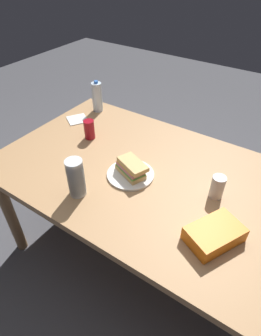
{
  "coord_description": "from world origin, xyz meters",
  "views": [
    {
      "loc": [
        0.6,
        -1.02,
        1.75
      ],
      "look_at": [
        -0.04,
        -0.07,
        0.81
      ],
      "focal_mm": 30.09,
      "sensor_mm": 36.0,
      "label": 1
    }
  ],
  "objects_px": {
    "soda_can_silver": "(217,187)",
    "sandwich": "(131,168)",
    "dining_table": "(144,182)",
    "paper_plate": "(130,174)",
    "chip_bag": "(214,234)",
    "soda_can_red": "(89,129)",
    "water_bottle_tall": "(97,97)",
    "plastic_cup_stack": "(76,178)"
  },
  "relations": [
    {
      "from": "dining_table",
      "to": "soda_can_silver",
      "type": "distance_m",
      "value": 0.42
    },
    {
      "from": "chip_bag",
      "to": "plastic_cup_stack",
      "type": "distance_m",
      "value": 0.67
    },
    {
      "from": "soda_can_red",
      "to": "soda_can_silver",
      "type": "height_order",
      "value": "same"
    },
    {
      "from": "soda_can_red",
      "to": "soda_can_silver",
      "type": "xyz_separation_m",
      "value": [
        0.85,
        -0.06,
        0.0
      ]
    },
    {
      "from": "plastic_cup_stack",
      "to": "soda_can_silver",
      "type": "bearing_deg",
      "value": 32.24
    },
    {
      "from": "soda_can_silver",
      "to": "dining_table",
      "type": "bearing_deg",
      "value": -175.39
    },
    {
      "from": "dining_table",
      "to": "paper_plate",
      "type": "xyz_separation_m",
      "value": [
        -0.04,
        -0.07,
        0.09
      ]
    },
    {
      "from": "paper_plate",
      "to": "water_bottle_tall",
      "type": "height_order",
      "value": "water_bottle_tall"
    },
    {
      "from": "dining_table",
      "to": "soda_can_red",
      "type": "height_order",
      "value": "soda_can_red"
    },
    {
      "from": "plastic_cup_stack",
      "to": "chip_bag",
      "type": "bearing_deg",
      "value": 9.43
    },
    {
      "from": "soda_can_silver",
      "to": "chip_bag",
      "type": "bearing_deg",
      "value": -71.08
    },
    {
      "from": "sandwich",
      "to": "plastic_cup_stack",
      "type": "bearing_deg",
      "value": -119.15
    },
    {
      "from": "soda_can_red",
      "to": "water_bottle_tall",
      "type": "bearing_deg",
      "value": 121.06
    },
    {
      "from": "plastic_cup_stack",
      "to": "paper_plate",
      "type": "bearing_deg",
      "value": 61.53
    },
    {
      "from": "plastic_cup_stack",
      "to": "dining_table",
      "type": "bearing_deg",
      "value": 61.02
    },
    {
      "from": "sandwich",
      "to": "dining_table",
      "type": "bearing_deg",
      "value": 61.64
    },
    {
      "from": "paper_plate",
      "to": "chip_bag",
      "type": "relative_size",
      "value": 1.1
    },
    {
      "from": "water_bottle_tall",
      "to": "chip_bag",
      "type": "bearing_deg",
      "value": -28.87
    },
    {
      "from": "sandwich",
      "to": "chip_bag",
      "type": "height_order",
      "value": "sandwich"
    },
    {
      "from": "dining_table",
      "to": "sandwich",
      "type": "distance_m",
      "value": 0.16
    },
    {
      "from": "plastic_cup_stack",
      "to": "soda_can_silver",
      "type": "xyz_separation_m",
      "value": [
        0.57,
        0.36,
        -0.04
      ]
    },
    {
      "from": "plastic_cup_stack",
      "to": "soda_can_silver",
      "type": "distance_m",
      "value": 0.68
    },
    {
      "from": "sandwich",
      "to": "soda_can_silver",
      "type": "height_order",
      "value": "soda_can_silver"
    },
    {
      "from": "soda_can_red",
      "to": "plastic_cup_stack",
      "type": "bearing_deg",
      "value": -56.42
    },
    {
      "from": "chip_bag",
      "to": "water_bottle_tall",
      "type": "bearing_deg",
      "value": -92.12
    },
    {
      "from": "paper_plate",
      "to": "soda_can_red",
      "type": "height_order",
      "value": "soda_can_red"
    },
    {
      "from": "soda_can_silver",
      "to": "sandwich",
      "type": "bearing_deg",
      "value": -166.48
    },
    {
      "from": "dining_table",
      "to": "chip_bag",
      "type": "distance_m",
      "value": 0.54
    },
    {
      "from": "plastic_cup_stack",
      "to": "sandwich",
      "type": "bearing_deg",
      "value": 60.85
    },
    {
      "from": "sandwich",
      "to": "soda_can_red",
      "type": "distance_m",
      "value": 0.45
    },
    {
      "from": "paper_plate",
      "to": "soda_can_red",
      "type": "bearing_deg",
      "value": 159.15
    },
    {
      "from": "sandwich",
      "to": "plastic_cup_stack",
      "type": "height_order",
      "value": "plastic_cup_stack"
    },
    {
      "from": "soda_can_red",
      "to": "soda_can_silver",
      "type": "distance_m",
      "value": 0.85
    },
    {
      "from": "dining_table",
      "to": "sandwich",
      "type": "bearing_deg",
      "value": -118.36
    },
    {
      "from": "sandwich",
      "to": "soda_can_silver",
      "type": "xyz_separation_m",
      "value": [
        0.43,
        0.1,
        0.01
      ]
    },
    {
      "from": "dining_table",
      "to": "sandwich",
      "type": "xyz_separation_m",
      "value": [
        -0.04,
        -0.07,
        0.14
      ]
    },
    {
      "from": "paper_plate",
      "to": "sandwich",
      "type": "xyz_separation_m",
      "value": [
        0.0,
        0.0,
        0.05
      ]
    },
    {
      "from": "sandwich",
      "to": "plastic_cup_stack",
      "type": "distance_m",
      "value": 0.3
    },
    {
      "from": "paper_plate",
      "to": "sandwich",
      "type": "height_order",
      "value": "sandwich"
    },
    {
      "from": "paper_plate",
      "to": "water_bottle_tall",
      "type": "distance_m",
      "value": 0.78
    },
    {
      "from": "soda_can_red",
      "to": "chip_bag",
      "type": "bearing_deg",
      "value": -18.17
    },
    {
      "from": "soda_can_silver",
      "to": "plastic_cup_stack",
      "type": "bearing_deg",
      "value": -147.76
    }
  ]
}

